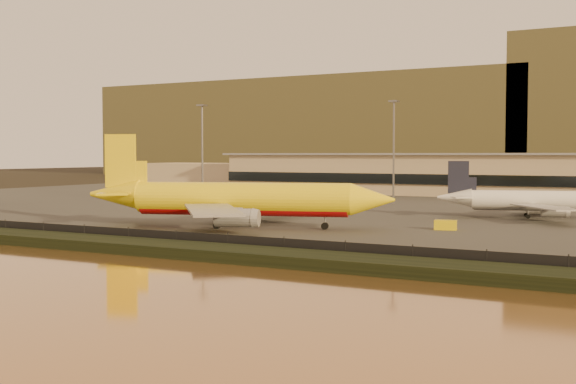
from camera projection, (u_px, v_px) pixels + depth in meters
The scene contains 11 objects.
ground at pixel (266, 242), 102.46m from camera, with size 900.00×900.00×0.00m, color black.
embankment at pixel (196, 251), 87.47m from camera, with size 320.00×7.00×1.40m, color black.
tarmac at pixel (450, 202), 186.00m from camera, with size 320.00×220.00×0.20m, color #2D2D2D.
perimeter_fence at pixel (214, 243), 90.96m from camera, with size 300.00×0.05×2.20m, color black.
terminal_building at pixel (431, 175), 219.42m from camera, with size 202.00×25.00×12.60m.
apron_light_masts at pixel (493, 140), 160.50m from camera, with size 152.20×12.20×25.40m.
distant_hills at pixel (533, 121), 409.65m from camera, with size 470.00×160.00×70.00m.
dhl_cargo_jet at pixel (237, 200), 119.89m from camera, with size 51.38×49.04×15.66m.
white_narrowbody_jet at pixel (538, 201), 138.00m from camera, with size 37.48×35.78×10.93m.
gse_vehicle_yellow at pixel (446, 225), 116.59m from camera, with size 3.54×1.59×1.59m, color yellow.
gse_vehicle_white at pixel (308, 212), 142.21m from camera, with size 3.77×1.70×1.70m, color silver.
Camera 1 is at (51.05, -88.30, 12.43)m, focal length 45.00 mm.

